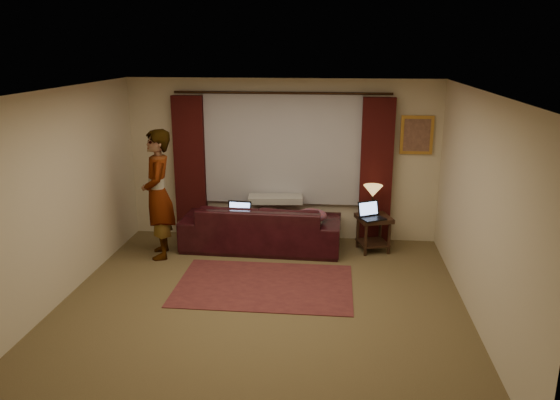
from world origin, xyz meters
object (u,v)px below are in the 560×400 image
object	(u,v)px
sofa	(261,218)
laptop_table	(373,211)
person	(158,195)
end_table	(373,234)
laptop_sofa	(237,212)
tiffany_lamp	(373,200)

from	to	relation	value
sofa	laptop_table	xyz separation A→B (m)	(1.71, -0.10, 0.19)
sofa	person	size ratio (longest dim) A/B	1.27
sofa	end_table	xyz separation A→B (m)	(1.74, 0.05, -0.22)
laptop_sofa	end_table	world-z (taller)	laptop_sofa
end_table	laptop_table	distance (m)	0.43
laptop_table	person	bearing A→B (deg)	157.56
laptop_table	person	world-z (taller)	person
end_table	sofa	bearing A→B (deg)	-178.32
laptop_sofa	person	world-z (taller)	person
laptop_sofa	laptop_table	distance (m)	2.06
end_table	laptop_table	bearing A→B (deg)	-101.05
end_table	tiffany_lamp	bearing A→B (deg)	109.34
end_table	person	xyz separation A→B (m)	(-3.21, -0.55, 0.69)
laptop_table	tiffany_lamp	bearing A→B (deg)	60.29
tiffany_lamp	laptop_table	distance (m)	0.25
laptop_sofa	tiffany_lamp	xyz separation A→B (m)	(2.06, 0.32, 0.17)
sofa	tiffany_lamp	xyz separation A→B (m)	(1.71, 0.13, 0.30)
end_table	laptop_table	size ratio (longest dim) A/B	1.47
tiffany_lamp	person	distance (m)	3.25
sofa	laptop_table	bearing A→B (deg)	178.21
laptop_sofa	person	xyz separation A→B (m)	(-1.12, -0.31, 0.34)
end_table	tiffany_lamp	distance (m)	0.52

